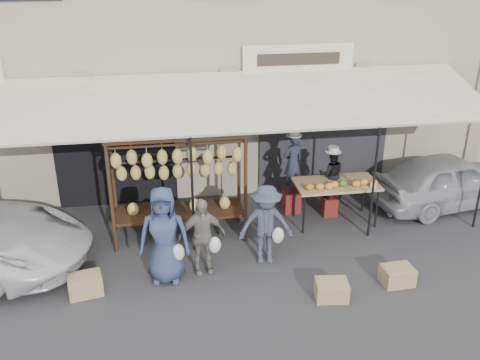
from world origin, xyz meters
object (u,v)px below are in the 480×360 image
object	(u,v)px
crate_far	(85,285)
vendor_right	(332,174)
produce_table	(337,185)
customer_left	(164,235)
sedan	(449,180)
vendor_left	(293,163)
customer_right	(266,225)
banana_rack	(177,165)
customer_mid	(202,236)
crate_near_a	(331,290)
crate_near_b	(397,275)

from	to	relation	value
crate_far	vendor_right	bearing A→B (deg)	23.07
produce_table	crate_far	distance (m)	5.26
produce_table	crate_far	bearing A→B (deg)	-160.82
customer_left	sedan	bearing A→B (deg)	24.02
vendor_right	customer_left	distance (m)	4.03
vendor_left	sedan	bearing A→B (deg)	156.42
vendor_left	customer_right	bearing A→B (deg)	43.08
produce_table	customer_left	xyz separation A→B (m)	(-3.57, -1.51, 0.00)
customer_left	produce_table	bearing A→B (deg)	29.77
banana_rack	crate_far	size ratio (longest dim) A/B	4.71
vendor_right	customer_right	size ratio (longest dim) A/B	0.71
banana_rack	customer_mid	distance (m)	1.57
crate_near_a	banana_rack	bearing A→B (deg)	134.18
customer_mid	crate_far	world-z (taller)	customer_mid
produce_table	vendor_right	size ratio (longest dim) A/B	1.58
customer_mid	crate_near_a	xyz separation A→B (m)	(2.03, -1.14, -0.56)
banana_rack	customer_right	bearing A→B (deg)	-37.08
customer_left	crate_near_b	bearing A→B (deg)	-4.15
vendor_right	crate_far	size ratio (longest dim) A/B	1.95
vendor_right	crate_far	bearing A→B (deg)	35.02
customer_left	customer_right	world-z (taller)	customer_left
produce_table	customer_left	world-z (taller)	customer_left
vendor_right	vendor_left	bearing A→B (deg)	-9.20
produce_table	crate_near_b	world-z (taller)	produce_table
produce_table	customer_mid	distance (m)	3.23
customer_mid	customer_right	world-z (taller)	customer_right
produce_table	customer_left	size ratio (longest dim) A/B	0.97
crate_near_a	crate_far	bearing A→B (deg)	168.99
customer_mid	crate_near_b	world-z (taller)	customer_mid
banana_rack	crate_far	world-z (taller)	banana_rack
crate_near_b	sedan	size ratio (longest dim) A/B	0.15
banana_rack	vendor_right	world-z (taller)	banana_rack
customer_mid	produce_table	bearing A→B (deg)	17.49
crate_near_b	sedan	bearing A→B (deg)	48.75
vendor_left	crate_far	size ratio (longest dim) A/B	2.36
vendor_left	sedan	world-z (taller)	vendor_left
vendor_right	crate_near_b	size ratio (longest dim) A/B	2.04
customer_mid	sedan	xyz separation A→B (m)	(5.67, 1.81, -0.12)
vendor_left	crate_near_b	bearing A→B (deg)	91.38
sedan	customer_left	bearing A→B (deg)	97.18
vendor_left	sedan	xyz separation A→B (m)	(3.52, -0.24, -0.55)
customer_mid	customer_right	distance (m)	1.19
vendor_left	vendor_right	world-z (taller)	vendor_left
sedan	crate_near_b	bearing A→B (deg)	128.76
vendor_left	crate_near_a	xyz separation A→B (m)	(-0.11, -3.18, -0.99)
produce_table	crate_near_a	size ratio (longest dim) A/B	3.22
vendor_right	crate_far	xyz separation A→B (m)	(-4.92, -2.09, -0.79)
crate_far	sedan	size ratio (longest dim) A/B	0.16
vendor_left	customer_right	size ratio (longest dim) A/B	0.85
crate_far	banana_rack	bearing A→B (deg)	43.90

